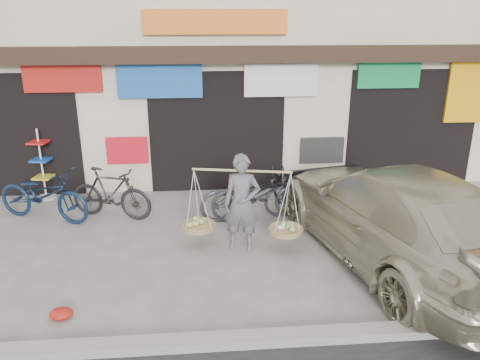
{
  "coord_description": "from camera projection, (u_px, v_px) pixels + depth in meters",
  "views": [
    {
      "loc": [
        -0.36,
        -6.73,
        3.79
      ],
      "look_at": [
        0.29,
        0.9,
        1.12
      ],
      "focal_mm": 35.0,
      "sensor_mm": 36.0,
      "label": 1
    }
  ],
  "objects": [
    {
      "name": "ground",
      "position": [
        227.0,
        263.0,
        7.61
      ],
      "size": [
        70.0,
        70.0,
        0.0
      ],
      "primitive_type": "plane",
      "color": "gray",
      "rests_on": "ground"
    },
    {
      "name": "kerb",
      "position": [
        236.0,
        340.0,
        5.71
      ],
      "size": [
        70.0,
        0.25,
        0.12
      ],
      "primitive_type": "cube",
      "color": "gray",
      "rests_on": "ground"
    },
    {
      "name": "shophouse_block",
      "position": [
        211.0,
        31.0,
        12.51
      ],
      "size": [
        14.0,
        6.32,
        7.0
      ],
      "color": "beige",
      "rests_on": "ground"
    },
    {
      "name": "street_vendor",
      "position": [
        242.0,
        207.0,
        7.85
      ],
      "size": [
        2.03,
        0.85,
        1.68
      ],
      "rotation": [
        0.0,
        0.0,
        -0.19
      ],
      "color": "#5D5D61",
      "rests_on": "ground"
    },
    {
      "name": "bike_0",
      "position": [
        43.0,
        195.0,
        9.09
      ],
      "size": [
        2.12,
        1.4,
        1.05
      ],
      "primitive_type": "imported",
      "rotation": [
        0.0,
        0.0,
        1.18
      ],
      "color": "#11223E",
      "rests_on": "ground"
    },
    {
      "name": "bike_1",
      "position": [
        111.0,
        193.0,
        9.2
      ],
      "size": [
        1.78,
        1.03,
        1.03
      ],
      "primitive_type": "imported",
      "rotation": [
        0.0,
        0.0,
        1.23
      ],
      "color": "black",
      "rests_on": "ground"
    },
    {
      "name": "bike_2",
      "position": [
        260.0,
        195.0,
        9.15
      ],
      "size": [
        2.0,
        0.91,
        1.01
      ],
      "primitive_type": "imported",
      "rotation": [
        0.0,
        0.0,
        1.7
      ],
      "color": "#2C2C31",
      "rests_on": "ground"
    },
    {
      "name": "bike_3",
      "position": [
        249.0,
        195.0,
        9.13
      ],
      "size": [
        2.0,
        0.91,
        1.01
      ],
      "primitive_type": "imported",
      "rotation": [
        0.0,
        0.0,
        1.7
      ],
      "color": "#2C2C31",
      "rests_on": "ground"
    },
    {
      "name": "suv",
      "position": [
        394.0,
        214.0,
        7.56
      ],
      "size": [
        3.33,
        5.76,
        1.57
      ],
      "rotation": [
        0.0,
        0.0,
        3.36
      ],
      "color": "#B8B394",
      "rests_on": "ground"
    },
    {
      "name": "display_rack",
      "position": [
        43.0,
        171.0,
        10.15
      ],
      "size": [
        0.43,
        0.43,
        1.57
      ],
      "rotation": [
        0.0,
        0.0,
        -0.16
      ],
      "color": "silver",
      "rests_on": "ground"
    },
    {
      "name": "red_bag",
      "position": [
        61.0,
        314.0,
        6.2
      ],
      "size": [
        0.31,
        0.25,
        0.14
      ],
      "primitive_type": "ellipsoid",
      "color": "red",
      "rests_on": "ground"
    }
  ]
}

